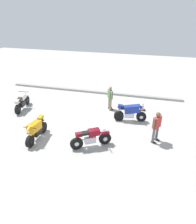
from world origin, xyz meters
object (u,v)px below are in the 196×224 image
at_px(motorcycle_silver_cruiser, 22,102).
at_px(traffic_cone, 143,107).
at_px(person_in_green_shirt, 110,97).
at_px(person_in_red_shirt, 157,125).
at_px(motorcycle_maroon_cruiser, 91,138).
at_px(motorcycle_orange_sportbike, 36,129).
at_px(motorcycle_blue_sportbike, 131,112).

height_order(motorcycle_silver_cruiser, traffic_cone, motorcycle_silver_cruiser).
bearing_deg(person_in_green_shirt, motorcycle_silver_cruiser, 165.56).
bearing_deg(person_in_red_shirt, traffic_cone, 134.36).
bearing_deg(person_in_red_shirt, motorcycle_maroon_cruiser, -126.97).
bearing_deg(traffic_cone, motorcycle_maroon_cruiser, -115.86).
xyz_separation_m(motorcycle_orange_sportbike, motorcycle_maroon_cruiser, (2.92, 0.09, -0.07)).
xyz_separation_m(motorcycle_orange_sportbike, traffic_cone, (5.19, 4.77, -0.33)).
xyz_separation_m(person_in_red_shirt, traffic_cone, (-0.80, 3.45, -0.71)).
relative_size(motorcycle_silver_cruiser, person_in_red_shirt, 1.22).
height_order(motorcycle_maroon_cruiser, person_in_green_shirt, person_in_green_shirt).
bearing_deg(motorcycle_maroon_cruiser, person_in_green_shirt, 57.52).
relative_size(person_in_green_shirt, person_in_red_shirt, 0.97).
distance_m(motorcycle_blue_sportbike, person_in_red_shirt, 2.37).
bearing_deg(motorcycle_maroon_cruiser, motorcycle_silver_cruiser, 122.45).
relative_size(motorcycle_orange_sportbike, person_in_green_shirt, 1.19).
bearing_deg(motorcycle_blue_sportbike, motorcycle_maroon_cruiser, -127.30).
relative_size(motorcycle_orange_sportbike, person_in_red_shirt, 1.15).
xyz_separation_m(motorcycle_silver_cruiser, traffic_cone, (7.89, 1.87, -0.26)).
distance_m(person_in_green_shirt, traffic_cone, 2.30).
xyz_separation_m(motorcycle_silver_cruiser, motorcycle_blue_sportbike, (7.23, 0.25, 0.07)).
xyz_separation_m(motorcycle_silver_cruiser, motorcycle_orange_sportbike, (2.70, -2.89, 0.07)).
bearing_deg(person_in_green_shirt, traffic_cone, -17.15).
relative_size(motorcycle_orange_sportbike, traffic_cone, 3.68).
bearing_deg(motorcycle_maroon_cruiser, traffic_cone, 33.06).
relative_size(motorcycle_silver_cruiser, motorcycle_maroon_cruiser, 1.12).
bearing_deg(motorcycle_maroon_cruiser, person_in_red_shirt, -9.32).
distance_m(motorcycle_orange_sportbike, traffic_cone, 7.05).
xyz_separation_m(person_in_green_shirt, person_in_red_shirt, (2.96, -3.01, 0.04)).
xyz_separation_m(motorcycle_maroon_cruiser, person_in_green_shirt, (0.10, 4.24, 0.41)).
distance_m(motorcycle_maroon_cruiser, person_in_red_shirt, 3.33).
relative_size(motorcycle_blue_sportbike, person_in_red_shirt, 1.15).
bearing_deg(motorcycle_orange_sportbike, motorcycle_silver_cruiser, -137.93).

